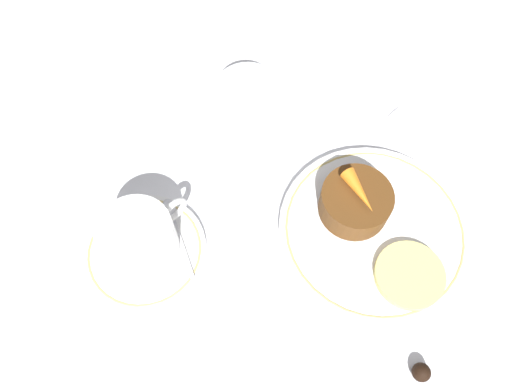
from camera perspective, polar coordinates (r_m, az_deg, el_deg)
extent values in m
plane|color=white|center=(0.61, 8.51, -4.63)|extent=(3.00, 3.00, 0.00)
cylinder|color=white|center=(0.61, 13.23, -4.40)|extent=(0.22, 0.22, 0.01)
torus|color=tan|center=(0.60, 13.33, -4.20)|extent=(0.21, 0.21, 0.00)
cylinder|color=white|center=(0.60, -12.52, -6.71)|extent=(0.14, 0.14, 0.01)
torus|color=tan|center=(0.60, -12.60, -6.58)|extent=(0.13, 0.13, 0.00)
cylinder|color=white|center=(0.57, -13.21, -5.38)|extent=(0.08, 0.08, 0.06)
cylinder|color=#331E0F|center=(0.56, -13.30, -5.23)|extent=(0.07, 0.07, 0.05)
torus|color=white|center=(0.57, -9.36, -2.06)|extent=(0.04, 0.01, 0.04)
cube|color=silver|center=(0.59, -8.46, -6.05)|extent=(0.04, 0.08, 0.00)
ellipsoid|color=silver|center=(0.61, -9.92, -1.68)|extent=(0.02, 0.03, 0.00)
cylinder|color=silver|center=(0.66, -0.85, 6.08)|extent=(0.06, 0.06, 0.01)
cylinder|color=silver|center=(0.64, -0.88, 7.30)|extent=(0.01, 0.01, 0.05)
cylinder|color=silver|center=(0.59, -0.95, 10.08)|extent=(0.07, 0.07, 0.06)
cylinder|color=#470A14|center=(0.60, -0.94, 9.45)|extent=(0.06, 0.06, 0.03)
cube|color=silver|center=(0.69, 22.74, 2.66)|extent=(0.01, 0.14, 0.01)
cube|color=silver|center=(0.70, 16.94, 7.59)|extent=(0.02, 0.05, 0.01)
cylinder|color=#563314|center=(0.59, 11.49, -1.35)|extent=(0.08, 0.08, 0.04)
cone|color=orange|center=(0.57, 11.99, -0.15)|extent=(0.03, 0.06, 0.02)
cylinder|color=#EFE075|center=(0.59, 17.14, -9.07)|extent=(0.08, 0.08, 0.01)
sphere|color=black|center=(0.58, 18.36, -18.97)|extent=(0.02, 0.02, 0.02)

